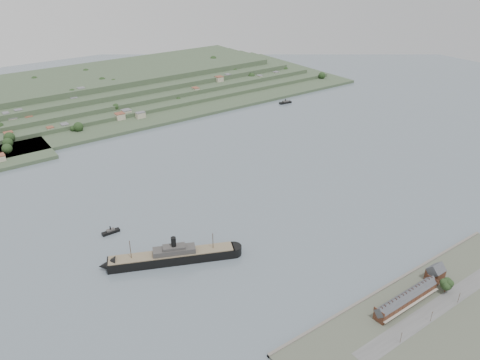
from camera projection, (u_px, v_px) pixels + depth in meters
ground at (261, 200)px, 435.50m from camera, size 1400.00×1400.00×0.00m
near_shore at (439, 316)px, 299.65m from camera, size 220.00×80.00×2.60m
terrace_row at (406, 299)px, 305.41m from camera, size 55.60×9.80×11.07m
gabled_building at (435, 273)px, 327.11m from camera, size 10.40×10.18×14.09m
far_peninsula at (121, 88)px, 729.53m from camera, size 760.00×309.00×30.00m
steamship at (168, 257)px, 349.48m from camera, size 100.85×52.26×25.64m
tugboat at (111, 232)px, 385.59m from camera, size 14.82×3.96×6.67m
ferry_west at (1, 163)px, 504.47m from camera, size 20.05×7.34×7.35m
ferry_east at (285, 102)px, 695.78m from camera, size 19.83×7.78×7.24m
fig_tree at (447, 284)px, 315.59m from camera, size 9.85×8.53×11.00m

